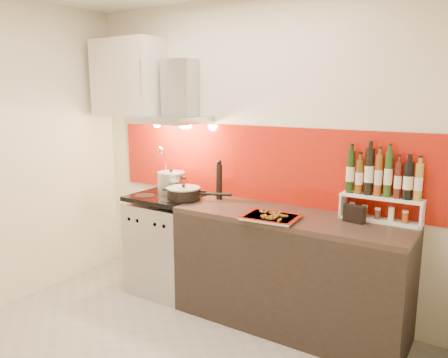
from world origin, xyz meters
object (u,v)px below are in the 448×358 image
Objects in this scene: range_stove at (169,244)px; saute_pan at (184,193)px; counter at (288,271)px; pepper_mill at (219,180)px; baking_tray at (271,217)px; stock_pot at (171,182)px.

range_stove is 1.68× the size of saute_pan.
counter is 0.97m from pepper_mill.
counter is 0.50m from baking_tray.
baking_tray reaches higher than counter.
pepper_mill is (0.47, 0.14, 0.63)m from range_stove.
pepper_mill is at bearing 169.65° from counter.
stock_pot reaches higher than saute_pan.
stock_pot is at bearing 166.66° from baking_tray.
baking_tray is (0.89, -0.12, -0.05)m from saute_pan.
pepper_mill is at bearing 154.55° from baking_tray.
baking_tray reaches higher than range_stove.
range_stove is 0.51× the size of counter.
range_stove is 0.57m from saute_pan.
baking_tray is (0.66, -0.31, -0.15)m from pepper_mill.
counter is at bearing -4.44° from stock_pot.
counter is at bearing 68.16° from baking_tray.
pepper_mill reaches higher than saute_pan.
pepper_mill is at bearing 4.27° from stock_pot.
stock_pot is (-0.04, 0.10, 0.56)m from range_stove.
range_stove is at bearing -69.74° from stock_pot.
stock_pot is at bearing 175.56° from counter.
pepper_mill is (-0.73, 0.13, 0.62)m from counter.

